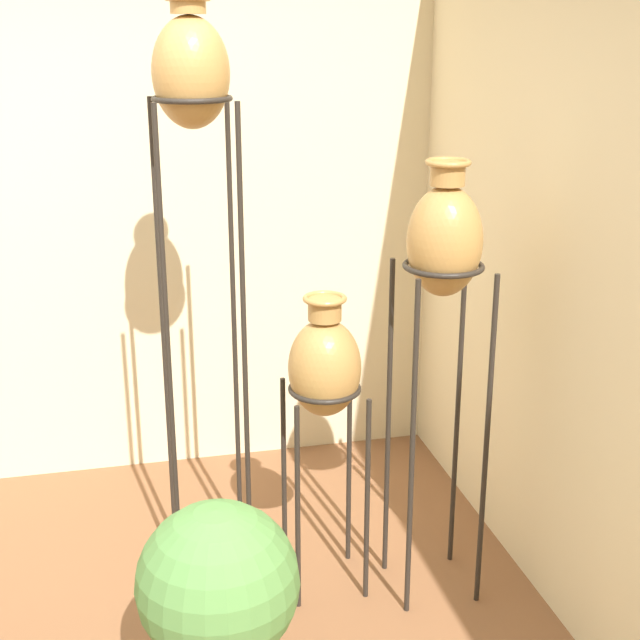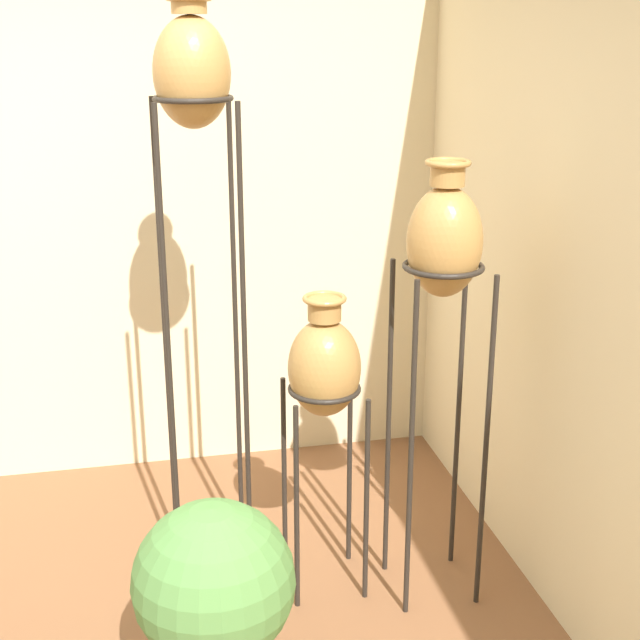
# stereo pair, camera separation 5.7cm
# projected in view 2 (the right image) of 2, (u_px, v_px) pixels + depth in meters

# --- Properties ---
(wall_back) EXTENTS (7.87, 0.06, 2.70)m
(wall_back) POSITION_uv_depth(u_px,v_px,m) (23.00, 201.00, 4.03)
(wall_back) COLOR beige
(wall_back) RESTS_ON ground_plane
(vase_stand_tall) EXTENTS (0.30, 0.30, 2.21)m
(vase_stand_tall) POSITION_uv_depth(u_px,v_px,m) (193.00, 97.00, 3.14)
(vase_stand_tall) COLOR #28231E
(vase_stand_tall) RESTS_ON ground_plane
(vase_stand_medium) EXTENTS (0.30, 0.30, 1.68)m
(vase_stand_medium) POSITION_uv_depth(u_px,v_px,m) (444.00, 253.00, 3.11)
(vase_stand_medium) COLOR #28231E
(vase_stand_medium) RESTS_ON ground_plane
(vase_stand_short) EXTENTS (0.29, 0.29, 1.19)m
(vase_stand_short) POSITION_uv_depth(u_px,v_px,m) (324.00, 371.00, 3.27)
(vase_stand_short) COLOR #28231E
(vase_stand_short) RESTS_ON ground_plane
(potted_plant) EXTENTS (0.51, 0.51, 0.72)m
(potted_plant) POSITION_uv_depth(u_px,v_px,m) (215.00, 598.00, 2.79)
(potted_plant) COLOR brown
(potted_plant) RESTS_ON ground_plane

